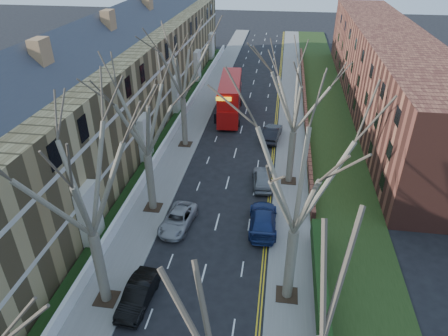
% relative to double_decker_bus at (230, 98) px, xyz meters
% --- Properties ---
extents(pavement_left, '(3.00, 102.00, 0.12)m').
position_rel_double_decker_bus_xyz_m(pavement_left, '(-4.03, 1.71, -2.21)').
color(pavement_left, slate).
rests_on(pavement_left, ground).
extents(pavement_right, '(3.00, 102.00, 0.12)m').
position_rel_double_decker_bus_xyz_m(pavement_right, '(7.97, 1.71, -2.21)').
color(pavement_right, slate).
rests_on(pavement_right, ground).
extents(terrace_left, '(9.70, 78.00, 13.60)m').
position_rel_double_decker_bus_xyz_m(terrace_left, '(-11.68, -6.29, 3.26)').
color(terrace_left, olive).
rests_on(terrace_left, ground).
extents(flats_right, '(13.97, 54.00, 10.00)m').
position_rel_double_decker_bus_xyz_m(flats_right, '(19.43, 5.71, 2.71)').
color(flats_right, brown).
rests_on(flats_right, ground).
extents(front_wall_left, '(0.30, 78.00, 1.00)m').
position_rel_double_decker_bus_xyz_m(front_wall_left, '(-5.68, -6.29, -1.65)').
color(front_wall_left, white).
rests_on(front_wall_left, ground).
extents(grass_verge_right, '(6.00, 102.00, 0.06)m').
position_rel_double_decker_bus_xyz_m(grass_verge_right, '(12.47, 1.71, -2.12)').
color(grass_verge_right, '#1F3412').
rests_on(grass_verge_right, ground).
extents(tree_left_mid, '(10.50, 10.50, 14.71)m').
position_rel_double_decker_bus_xyz_m(tree_left_mid, '(-3.73, -31.29, 7.28)').
color(tree_left_mid, brown).
rests_on(tree_left_mid, ground).
extents(tree_left_far, '(10.15, 10.15, 14.22)m').
position_rel_double_decker_bus_xyz_m(tree_left_far, '(-3.73, -21.29, 6.97)').
color(tree_left_far, brown).
rests_on(tree_left_far, ground).
extents(tree_left_dist, '(10.50, 10.50, 14.71)m').
position_rel_double_decker_bus_xyz_m(tree_left_dist, '(-3.73, -9.29, 7.28)').
color(tree_left_dist, brown).
rests_on(tree_left_dist, ground).
extents(tree_right_mid, '(10.50, 10.50, 14.71)m').
position_rel_double_decker_bus_xyz_m(tree_right_mid, '(7.67, -29.29, 7.28)').
color(tree_right_mid, brown).
rests_on(tree_right_mid, ground).
extents(tree_right_far, '(10.15, 10.15, 14.22)m').
position_rel_double_decker_bus_xyz_m(tree_right_far, '(7.67, -15.29, 6.97)').
color(tree_right_far, brown).
rests_on(tree_right_far, ground).
extents(double_decker_bus, '(3.42, 11.21, 4.62)m').
position_rel_double_decker_bus_xyz_m(double_decker_bus, '(0.00, 0.00, 0.00)').
color(double_decker_bus, '#B00E0C').
rests_on(double_decker_bus, ground).
extents(car_left_mid, '(1.82, 4.42, 1.43)m').
position_rel_double_decker_bus_xyz_m(car_left_mid, '(-1.61, -31.16, -1.56)').
color(car_left_mid, black).
rests_on(car_left_mid, ground).
extents(car_left_far, '(2.63, 4.83, 1.28)m').
position_rel_double_decker_bus_xyz_m(car_left_far, '(-1.04, -23.28, -1.63)').
color(car_left_far, '#939498').
rests_on(car_left_far, ground).
extents(car_right_near, '(2.38, 5.40, 1.54)m').
position_rel_double_decker_bus_xyz_m(car_right_near, '(5.67, -22.45, -1.50)').
color(car_right_near, navy).
rests_on(car_right_near, ground).
extents(car_right_mid, '(2.24, 4.56, 1.50)m').
position_rel_double_decker_bus_xyz_m(car_right_mid, '(5.23, -16.22, -1.53)').
color(car_right_mid, gray).
rests_on(car_right_mid, ground).
extents(car_right_far, '(2.35, 5.05, 1.60)m').
position_rel_double_decker_bus_xyz_m(car_right_far, '(5.67, -6.41, -1.47)').
color(car_right_far, black).
rests_on(car_right_far, ground).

